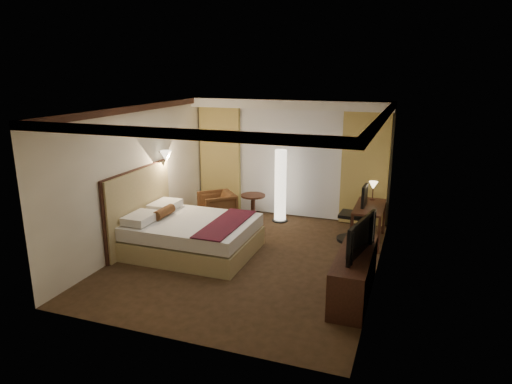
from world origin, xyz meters
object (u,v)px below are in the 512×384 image
(dresser, at_px, (354,274))
(bed, at_px, (193,236))
(television, at_px, (354,232))
(armchair, at_px, (217,206))
(desk, at_px, (369,224))
(side_table, at_px, (253,208))
(office_chair, at_px, (352,213))
(floor_lamp, at_px, (280,186))

(dresser, bearing_deg, bed, 167.21)
(television, bearing_deg, armchair, 65.15)
(armchair, distance_m, desk, 3.34)
(side_table, height_order, desk, desk)
(office_chair, distance_m, dresser, 2.36)
(office_chair, xyz_separation_m, dresser, (0.37, -2.32, -0.24))
(armchair, relative_size, dresser, 0.42)
(office_chair, height_order, dresser, office_chair)
(bed, bearing_deg, side_table, 79.01)
(floor_lamp, bearing_deg, dresser, -55.33)
(floor_lamp, height_order, television, floor_lamp)
(side_table, distance_m, office_chair, 2.36)
(television, bearing_deg, floor_lamp, 45.67)
(dresser, distance_m, television, 0.67)
(armchair, bearing_deg, bed, -31.89)
(armchair, height_order, dresser, armchair)
(side_table, bearing_deg, bed, -100.99)
(side_table, relative_size, dresser, 0.34)
(bed, height_order, armchair, armchair)
(armchair, relative_size, office_chair, 0.64)
(side_table, distance_m, desk, 2.65)
(bed, height_order, desk, desk)
(dresser, bearing_deg, office_chair, 99.17)
(floor_lamp, xyz_separation_m, television, (2.04, -3.00, 0.20))
(desk, bearing_deg, bed, -151.11)
(dresser, height_order, television, television)
(floor_lamp, bearing_deg, television, -55.72)
(armchair, height_order, office_chair, office_chair)
(armchair, relative_size, desk, 0.61)
(desk, bearing_deg, television, -89.52)
(desk, relative_size, dresser, 0.68)
(bed, bearing_deg, desk, 28.89)
(floor_lamp, distance_m, television, 3.63)
(side_table, xyz_separation_m, television, (2.63, -2.83, 0.72))
(armchair, bearing_deg, floor_lamp, 69.97)
(floor_lamp, bearing_deg, office_chair, -21.81)
(office_chair, bearing_deg, dresser, -78.08)
(office_chair, bearing_deg, television, -78.81)
(floor_lamp, distance_m, desk, 2.16)
(floor_lamp, bearing_deg, armchair, -158.01)
(floor_lamp, xyz_separation_m, desk, (2.02, -0.63, -0.45))
(side_table, bearing_deg, dresser, -46.77)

